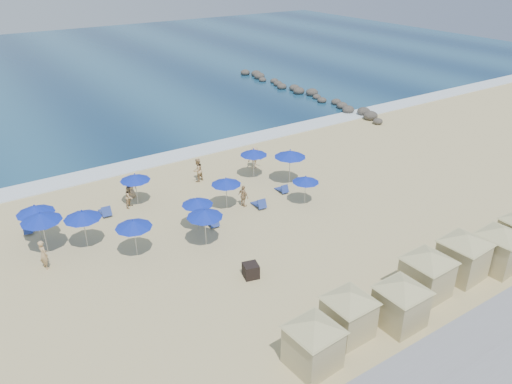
# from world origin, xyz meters

# --- Properties ---
(ground) EXTENTS (160.00, 160.00, 0.00)m
(ground) POSITION_xyz_m (0.00, 0.00, 0.00)
(ground) COLOR tan
(ground) RESTS_ON ground
(ocean) EXTENTS (160.00, 80.00, 0.06)m
(ocean) POSITION_xyz_m (0.00, 55.00, 0.03)
(ocean) COLOR #0E2E4F
(ocean) RESTS_ON ground
(surf_line) EXTENTS (160.00, 2.50, 0.08)m
(surf_line) POSITION_xyz_m (0.00, 15.50, 0.04)
(surf_line) COLOR white
(surf_line) RESTS_ON ground
(seawall) EXTENTS (160.00, 6.10, 1.22)m
(seawall) POSITION_xyz_m (0.00, -13.50, 0.65)
(seawall) COLOR gray
(seawall) RESTS_ON ground
(rock_jetty) EXTENTS (2.56, 26.66, 0.96)m
(rock_jetty) POSITION_xyz_m (24.01, 24.90, 0.36)
(rock_jetty) COLOR #322D2A
(rock_jetty) RESTS_ON ground
(trash_bin) EXTENTS (0.97, 0.97, 0.80)m
(trash_bin) POSITION_xyz_m (-1.66, -2.76, 0.40)
(trash_bin) COLOR black
(trash_bin) RESTS_ON ground
(cabana_0) EXTENTS (4.26, 4.26, 2.68)m
(cabana_0) POSITION_xyz_m (-2.95, -9.60, 1.53)
(cabana_0) COLOR tan
(cabana_0) RESTS_ON ground
(cabana_1) EXTENTS (4.23, 4.23, 2.65)m
(cabana_1) POSITION_xyz_m (-0.38, -9.00, 1.52)
(cabana_1) COLOR tan
(cabana_1) RESTS_ON ground
(cabana_2) EXTENTS (4.32, 4.32, 2.71)m
(cabana_2) POSITION_xyz_m (2.17, -9.83, 1.55)
(cabana_2) COLOR tan
(cabana_2) RESTS_ON ground
(cabana_3) EXTENTS (4.54, 4.54, 2.85)m
(cabana_3) POSITION_xyz_m (5.02, -9.01, 1.63)
(cabana_3) COLOR tan
(cabana_3) RESTS_ON ground
(cabana_4) EXTENTS (4.65, 4.65, 2.92)m
(cabana_4) POSITION_xyz_m (7.94, -9.04, 1.67)
(cabana_4) COLOR tan
(cabana_4) RESTS_ON ground
(cabana_5) EXTENTS (4.57, 4.57, 2.88)m
(cabana_5) POSITION_xyz_m (10.28, -9.63, 1.65)
(cabana_5) COLOR tan
(cabana_5) RESTS_ON ground
(umbrella_0) EXTENTS (2.25, 2.25, 2.56)m
(umbrella_0) POSITION_xyz_m (-10.38, 7.42, 2.22)
(umbrella_0) COLOR #A5A8AD
(umbrella_0) RESTS_ON ground
(umbrella_1) EXTENTS (2.21, 2.21, 2.52)m
(umbrella_1) POSITION_xyz_m (-8.21, 5.27, 2.18)
(umbrella_1) COLOR #A5A8AD
(umbrella_1) RESTS_ON ground
(umbrella_2) EXTENTS (2.36, 2.36, 2.69)m
(umbrella_2) POSITION_xyz_m (-10.34, 6.05, 2.33)
(umbrella_2) COLOR #A5A8AD
(umbrella_2) RESTS_ON ground
(umbrella_3) EXTENTS (2.14, 2.14, 2.44)m
(umbrella_3) POSITION_xyz_m (-6.06, 2.73, 2.11)
(umbrella_3) COLOR #A5A8AD
(umbrella_3) RESTS_ON ground
(umbrella_4) EXTENTS (2.09, 2.09, 2.38)m
(umbrella_4) POSITION_xyz_m (-3.59, 8.84, 2.06)
(umbrella_4) COLOR #A5A8AD
(umbrella_4) RESTS_ON ground
(umbrella_5) EXTENTS (1.99, 1.99, 2.26)m
(umbrella_5) POSITION_xyz_m (-1.62, 3.44, 1.96)
(umbrella_5) COLOR #A5A8AD
(umbrella_5) RESTS_ON ground
(umbrella_6) EXTENTS (2.19, 2.19, 2.49)m
(umbrella_6) POSITION_xyz_m (-2.12, 1.51, 2.16)
(umbrella_6) COLOR #A5A8AD
(umbrella_6) RESTS_ON ground
(umbrella_7) EXTENTS (2.06, 2.06, 2.34)m
(umbrella_7) POSITION_xyz_m (1.32, 4.87, 2.03)
(umbrella_7) COLOR #A5A8AD
(umbrella_7) RESTS_ON ground
(umbrella_8) EXTENTS (2.12, 2.12, 2.41)m
(umbrella_8) POSITION_xyz_m (5.73, 8.17, 2.09)
(umbrella_8) COLOR #A5A8AD
(umbrella_8) RESTS_ON ground
(umbrella_9) EXTENTS (2.40, 2.40, 2.73)m
(umbrella_9) POSITION_xyz_m (7.45, 5.81, 2.37)
(umbrella_9) COLOR #A5A8AD
(umbrella_9) RESTS_ON ground
(umbrella_10) EXTENTS (1.88, 1.88, 2.14)m
(umbrella_10) POSITION_xyz_m (6.26, 2.44, 1.85)
(umbrella_10) COLOR #A5A8AD
(umbrella_10) RESTS_ON ground
(beach_chair_1) EXTENTS (0.71, 1.27, 0.66)m
(beach_chair_1) POSITION_xyz_m (-10.84, 8.98, 0.23)
(beach_chair_1) COLOR #283D93
(beach_chair_1) RESTS_ON ground
(beach_chair_2) EXTENTS (0.71, 1.44, 0.78)m
(beach_chair_2) POSITION_xyz_m (-6.00, 8.54, 0.27)
(beach_chair_2) COLOR #283D93
(beach_chair_2) RESTS_ON ground
(beach_chair_3) EXTENTS (0.73, 1.40, 0.74)m
(beach_chair_3) POSITION_xyz_m (-0.68, 3.29, 0.26)
(beach_chair_3) COLOR #283D93
(beach_chair_3) RESTS_ON ground
(beach_chair_4) EXTENTS (0.74, 1.43, 0.76)m
(beach_chair_4) POSITION_xyz_m (3.27, 3.69, 0.26)
(beach_chair_4) COLOR #283D93
(beach_chair_4) RESTS_ON ground
(beach_chair_5) EXTENTS (0.65, 1.29, 0.69)m
(beach_chair_5) POSITION_xyz_m (6.01, 4.74, 0.24)
(beach_chair_5) COLOR #283D93
(beach_chair_5) RESTS_ON ground
(beachgoer_0) EXTENTS (0.60, 0.74, 1.77)m
(beachgoer_0) POSITION_xyz_m (-10.82, 4.36, 0.89)
(beachgoer_0) COLOR tan
(beachgoer_0) RESTS_ON ground
(beachgoer_1) EXTENTS (0.96, 0.94, 1.56)m
(beachgoer_1) POSITION_xyz_m (-4.15, 8.74, 0.78)
(beachgoer_1) COLOR tan
(beachgoer_1) RESTS_ON ground
(beachgoer_2) EXTENTS (0.57, 0.98, 1.58)m
(beachgoer_2) POSITION_xyz_m (2.43, 4.44, 0.79)
(beachgoer_2) COLOR tan
(beachgoer_2) RESTS_ON ground
(beachgoer_3) EXTENTS (1.28, 0.89, 1.81)m
(beachgoer_3) POSITION_xyz_m (6.76, 9.60, 0.91)
(beachgoer_3) COLOR tan
(beachgoer_3) RESTS_ON ground
(beachgoer_4) EXTENTS (0.86, 0.67, 1.56)m
(beachgoer_4) POSITION_xyz_m (-3.57, 10.06, 0.78)
(beachgoer_4) COLOR tan
(beachgoer_4) RESTS_ON ground
(beachgoer_5) EXTENTS (1.08, 0.96, 1.85)m
(beachgoer_5) POSITION_xyz_m (1.72, 9.89, 0.93)
(beachgoer_5) COLOR tan
(beachgoer_5) RESTS_ON ground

